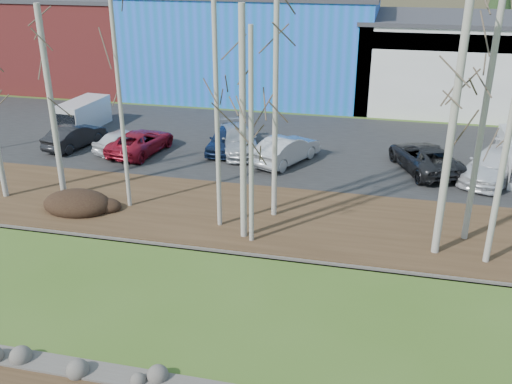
% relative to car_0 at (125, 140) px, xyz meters
% --- Properties ---
extents(river, '(80.00, 8.00, 0.90)m').
position_rel_car_0_xyz_m(river, '(9.97, -14.29, -0.83)').
color(river, '#152533').
rests_on(river, ground).
extents(far_bank_rocks, '(80.00, 0.80, 0.46)m').
position_rel_car_0_xyz_m(far_bank_rocks, '(9.97, -10.19, -0.83)').
color(far_bank_rocks, '#47423D').
rests_on(far_bank_rocks, ground).
extents(far_bank, '(80.00, 7.00, 0.15)m').
position_rel_car_0_xyz_m(far_bank, '(9.97, -6.99, -0.76)').
color(far_bank, '#382616').
rests_on(far_bank, ground).
extents(parking_lot, '(80.00, 14.00, 0.14)m').
position_rel_car_0_xyz_m(parking_lot, '(9.97, 3.51, -0.76)').
color(parking_lot, black).
rests_on(parking_lot, ground).
extents(building_brick, '(16.32, 12.24, 7.80)m').
position_rel_car_0_xyz_m(building_brick, '(-14.03, 17.51, 3.08)').
color(building_brick, '#99312F').
rests_on(building_brick, ground).
extents(building_blue, '(20.40, 12.24, 8.30)m').
position_rel_car_0_xyz_m(building_blue, '(3.97, 17.51, 3.33)').
color(building_blue, blue).
rests_on(building_blue, ground).
extents(building_white, '(18.36, 12.24, 6.80)m').
position_rel_car_0_xyz_m(building_white, '(21.97, 17.50, 2.58)').
color(building_white, silver).
rests_on(building_white, ground).
extents(dirt_mound, '(3.32, 2.34, 0.65)m').
position_rel_car_0_xyz_m(dirt_mound, '(1.45, -8.32, -0.36)').
color(dirt_mound, black).
rests_on(dirt_mound, far_bank).
extents(birch_1, '(0.19, 0.19, 10.62)m').
position_rel_car_0_xyz_m(birch_1, '(3.68, -7.36, 4.63)').
color(birch_1, '#B5B0A5').
rests_on(birch_1, far_bank).
extents(birch_2, '(0.29, 0.29, 9.21)m').
position_rel_car_0_xyz_m(birch_2, '(-0.06, -6.99, 3.92)').
color(birch_2, '#B5B0A5').
rests_on(birch_2, far_bank).
extents(birch_3, '(0.20, 0.20, 10.46)m').
position_rel_car_0_xyz_m(birch_3, '(8.50, -8.36, 4.55)').
color(birch_3, '#B5B0A5').
rests_on(birch_3, far_bank).
extents(birch_4, '(0.27, 0.27, 9.59)m').
position_rel_car_0_xyz_m(birch_4, '(9.82, -9.17, 4.12)').
color(birch_4, '#B5B0A5').
rests_on(birch_4, far_bank).
extents(birch_5, '(0.24, 0.24, 10.19)m').
position_rel_car_0_xyz_m(birch_5, '(10.66, -6.77, 4.42)').
color(birch_5, '#B5B0A5').
rests_on(birch_5, far_bank).
extents(birch_6, '(0.19, 0.19, 8.87)m').
position_rel_car_0_xyz_m(birch_6, '(10.24, -9.47, 3.75)').
color(birch_6, '#B5B0A5').
rests_on(birch_6, far_bank).
extents(birch_7, '(0.30, 0.30, 10.15)m').
position_rel_car_0_xyz_m(birch_7, '(17.78, -8.75, 4.39)').
color(birch_7, '#B5B0A5').
rests_on(birch_7, far_bank).
extents(birch_8, '(0.24, 0.24, 10.87)m').
position_rel_car_0_xyz_m(birch_8, '(19.70, -9.08, 4.76)').
color(birch_8, '#B5B0A5').
rests_on(birch_8, far_bank).
extents(birch_9, '(0.25, 0.25, 10.19)m').
position_rel_car_0_xyz_m(birch_9, '(19.06, -7.21, 4.41)').
color(birch_9, '#B5B0A5').
rests_on(birch_9, far_bank).
extents(car_0, '(3.17, 4.36, 1.38)m').
position_rel_car_0_xyz_m(car_0, '(0.00, 0.00, 0.00)').
color(car_0, white).
rests_on(car_0, parking_lot).
extents(car_1, '(2.45, 4.56, 1.43)m').
position_rel_car_0_xyz_m(car_1, '(-3.33, -0.00, 0.02)').
color(car_1, black).
rests_on(car_1, parking_lot).
extents(car_2, '(3.00, 5.30, 1.40)m').
position_rel_car_0_xyz_m(car_2, '(1.10, -0.07, 0.01)').
color(car_2, maroon).
rests_on(car_2, parking_lot).
extents(car_3, '(4.05, 5.63, 1.51)m').
position_rel_car_0_xyz_m(car_3, '(6.74, 1.51, 0.07)').
color(car_3, '#ABAFB4').
rests_on(car_3, parking_lot).
extents(car_4, '(1.73, 4.25, 1.45)m').
position_rel_car_0_xyz_m(car_4, '(5.98, 1.43, 0.03)').
color(car_4, '#162649').
rests_on(car_4, parking_lot).
extents(car_5, '(3.54, 5.07, 1.58)m').
position_rel_car_0_xyz_m(car_5, '(9.95, 0.24, 0.10)').
color(car_5, '#B7B7BA').
rests_on(car_5, parking_lot).
extents(car_6, '(4.48, 6.09, 1.54)m').
position_rel_car_0_xyz_m(car_6, '(17.63, 0.75, 0.08)').
color(car_6, black).
rests_on(car_6, parking_lot).
extents(car_7, '(4.52, 5.95, 1.60)m').
position_rel_car_0_xyz_m(car_7, '(21.16, 0.21, 0.11)').
color(car_7, white).
rests_on(car_7, parking_lot).
extents(car_8, '(1.73, 4.25, 1.45)m').
position_rel_car_0_xyz_m(car_8, '(5.99, 1.43, 0.03)').
color(car_8, '#162649').
rests_on(car_8, parking_lot).
extents(van_grey, '(2.11, 4.47, 1.91)m').
position_rel_car_0_xyz_m(van_grey, '(-4.88, 3.66, 0.26)').
color(van_grey, silver).
rests_on(van_grey, parking_lot).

